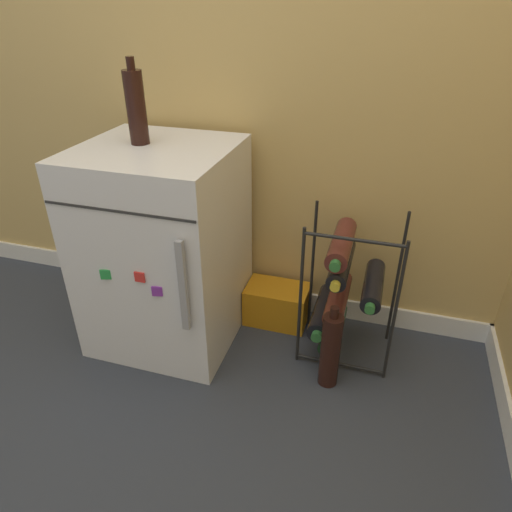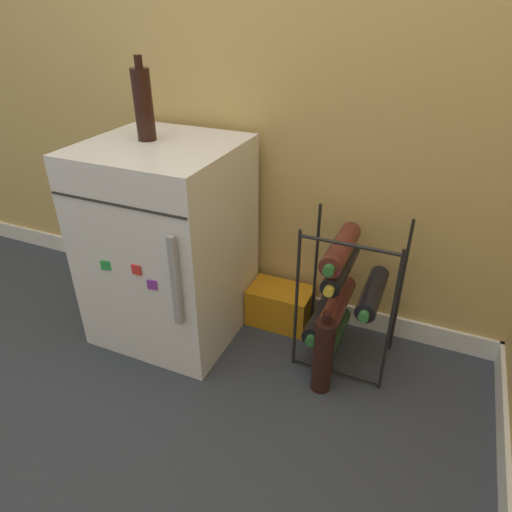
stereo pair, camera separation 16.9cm
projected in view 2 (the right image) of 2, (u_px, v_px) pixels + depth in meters
name	position (u px, v px, depth m)	size (l,w,h in m)	color
ground_plane	(243.00, 406.00, 1.57)	(14.00, 14.00, 0.00)	#333842
mini_fridge	(169.00, 243.00, 1.78)	(0.54, 0.55, 0.78)	white
wine_rack	(340.00, 296.00, 1.67)	(0.34, 0.32, 0.57)	black
soda_box	(280.00, 306.00, 1.94)	(0.26, 0.16, 0.17)	orange
fridge_top_bottle	(143.00, 104.00, 1.56)	(0.07, 0.07, 0.28)	black
loose_bottle_floor	(323.00, 355.00, 1.57)	(0.07, 0.07, 0.33)	black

